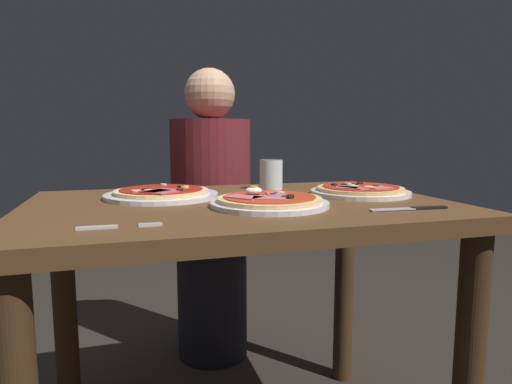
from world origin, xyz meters
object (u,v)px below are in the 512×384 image
object	(u,v)px
dining_table	(240,250)
fork	(113,227)
pizza_across_left	(162,194)
diner_person	(211,223)
knife	(414,208)
pizza_across_right	(360,191)
water_glass_near	(271,177)
pizza_foreground	(269,201)

from	to	relation	value
dining_table	fork	distance (m)	0.42
fork	pizza_across_left	bearing A→B (deg)	72.33
pizza_across_left	diner_person	size ratio (longest dim) A/B	0.27
knife	pizza_across_left	bearing A→B (deg)	146.05
pizza_across_right	water_glass_near	size ratio (longest dim) A/B	3.03
dining_table	pizza_foreground	size ratio (longest dim) A/B	3.71
fork	diner_person	distance (m)	0.98
pizza_across_left	dining_table	bearing A→B (deg)	-34.57
pizza_foreground	pizza_across_left	xyz separation A→B (m)	(-0.24, 0.23, -0.00)
pizza_across_right	diner_person	world-z (taller)	diner_person
diner_person	fork	bearing A→B (deg)	68.08
pizza_across_right	knife	distance (m)	0.27
dining_table	knife	distance (m)	0.45
dining_table	pizza_across_right	size ratio (longest dim) A/B	3.76
water_glass_near	pizza_foreground	bearing A→B (deg)	-109.38
fork	knife	size ratio (longest dim) A/B	0.81
pizza_foreground	pizza_across_left	bearing A→B (deg)	136.73
knife	diner_person	size ratio (longest dim) A/B	0.17
pizza_foreground	fork	size ratio (longest dim) A/B	1.85
pizza_across_right	knife	bearing A→B (deg)	-92.44
fork	knife	world-z (taller)	knife
pizza_foreground	knife	distance (m)	0.34
dining_table	pizza_across_left	xyz separation A→B (m)	(-0.19, 0.13, 0.14)
diner_person	knife	bearing A→B (deg)	109.73
pizza_across_right	fork	bearing A→B (deg)	-157.85
dining_table	diner_person	distance (m)	0.64
pizza_across_left	pizza_across_right	xyz separation A→B (m)	(0.56, -0.10, 0.00)
pizza_foreground	diner_person	size ratio (longest dim) A/B	0.25
water_glass_near	diner_person	size ratio (longest dim) A/B	0.08
water_glass_near	knife	xyz separation A→B (m)	(0.20, -0.46, -0.04)
dining_table	water_glass_near	bearing A→B (deg)	53.50
pizza_foreground	knife	xyz separation A→B (m)	(0.31, -0.14, -0.01)
water_glass_near	pizza_across_left	bearing A→B (deg)	-166.39
pizza_across_right	dining_table	bearing A→B (deg)	-175.66
pizza_foreground	water_glass_near	xyz separation A→B (m)	(0.11, 0.31, 0.03)
water_glass_near	fork	world-z (taller)	water_glass_near
water_glass_near	pizza_across_right	bearing A→B (deg)	-41.61
water_glass_near	fork	size ratio (longest dim) A/B	0.60
dining_table	water_glass_near	size ratio (longest dim) A/B	11.40
dining_table	pizza_foreground	world-z (taller)	pizza_foreground
fork	water_glass_near	bearing A→B (deg)	44.65
pizza_across_right	pizza_across_left	bearing A→B (deg)	169.61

